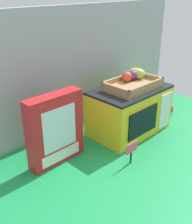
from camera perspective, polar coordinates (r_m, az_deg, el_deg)
ground_plane at (r=1.36m, az=1.18°, el=-6.30°), size 1.70×1.70×0.00m
display_back_panel at (r=1.41m, az=-6.02°, el=8.47°), size 1.61×0.03×0.62m
toy_microwave at (r=1.43m, az=6.91°, el=0.41°), size 0.41×0.25×0.24m
food_groups_crate at (r=1.40m, az=7.66°, el=6.15°), size 0.28×0.19×0.08m
cookie_set_box at (r=1.17m, az=-8.39°, el=-3.61°), size 0.26×0.07×0.31m
price_sign at (r=1.19m, az=7.37°, el=-7.75°), size 0.07×0.01×0.10m
loose_toy_apple at (r=1.68m, az=14.49°, el=0.65°), size 0.07×0.07×0.07m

